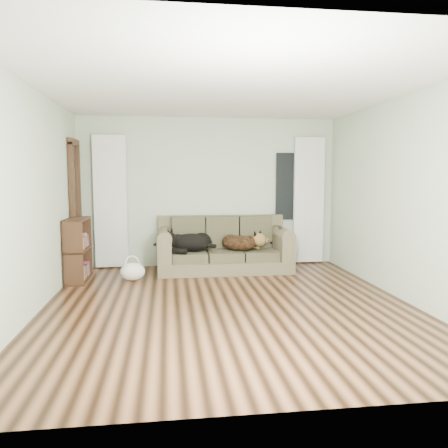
{
  "coord_description": "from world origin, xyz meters",
  "views": [
    {
      "loc": [
        -0.73,
        -5.2,
        1.58
      ],
      "look_at": [
        0.15,
        1.6,
        0.83
      ],
      "focal_mm": 35.0,
      "sensor_mm": 36.0,
      "label": 1
    }
  ],
  "objects": [
    {
      "name": "wall_left",
      "position": [
        -2.25,
        0.0,
        1.3
      ],
      "size": [
        0.04,
        5.0,
        2.6
      ],
      "primitive_type": "cube",
      "color": "#B2C0AB",
      "rests_on": "ground"
    },
    {
      "name": "window_pane",
      "position": [
        1.45,
        2.47,
        1.4
      ],
      "size": [
        0.5,
        0.03,
        1.2
      ],
      "primitive_type": "cube",
      "color": "black",
      "rests_on": "wall_back"
    },
    {
      "name": "floor",
      "position": [
        0.0,
        0.0,
        0.0
      ],
      "size": [
        5.0,
        5.0,
        0.0
      ],
      "primitive_type": "plane",
      "color": "black",
      "rests_on": "ground"
    },
    {
      "name": "curtain_left",
      "position": [
        -1.7,
        2.42,
        1.15
      ],
      "size": [
        0.55,
        0.08,
        2.25
      ],
      "primitive_type": "cube",
      "color": "white",
      "rests_on": "ground"
    },
    {
      "name": "dog_shepherd",
      "position": [
        0.48,
        1.91,
        0.49
      ],
      "size": [
        0.77,
        0.73,
        0.28
      ],
      "primitive_type": "ellipsoid",
      "rotation": [
        0.0,
        0.0,
        2.5
      ],
      "color": "black",
      "rests_on": "sofa"
    },
    {
      "name": "wall_right",
      "position": [
        2.25,
        0.0,
        1.3
      ],
      "size": [
        0.04,
        5.0,
        2.6
      ],
      "primitive_type": "cube",
      "color": "#B2C0AB",
      "rests_on": "ground"
    },
    {
      "name": "door_casing",
      "position": [
        -2.2,
        2.05,
        1.05
      ],
      "size": [
        0.07,
        0.6,
        2.1
      ],
      "primitive_type": "cube",
      "color": "black",
      "rests_on": "ground"
    },
    {
      "name": "curtain_right",
      "position": [
        1.8,
        2.42,
        1.15
      ],
      "size": [
        0.55,
        0.08,
        2.25
      ],
      "primitive_type": "cube",
      "color": "white",
      "rests_on": "ground"
    },
    {
      "name": "bookshelf",
      "position": [
        -2.09,
        1.54,
        0.5
      ],
      "size": [
        0.37,
        0.79,
        0.95
      ],
      "primitive_type": "cube",
      "rotation": [
        0.0,
        0.0,
        0.11
      ],
      "color": "black",
      "rests_on": "floor"
    },
    {
      "name": "sofa",
      "position": [
        0.2,
        1.97,
        0.45
      ],
      "size": [
        2.2,
        0.95,
        0.9
      ],
      "primitive_type": "cube",
      "color": "brown",
      "rests_on": "floor"
    },
    {
      "name": "ceiling",
      "position": [
        0.0,
        0.0,
        2.6
      ],
      "size": [
        5.0,
        5.0,
        0.0
      ],
      "primitive_type": "plane",
      "color": "white",
      "rests_on": "ground"
    },
    {
      "name": "wall_back",
      "position": [
        0.0,
        2.5,
        1.3
      ],
      "size": [
        4.5,
        0.04,
        2.6
      ],
      "primitive_type": "cube",
      "color": "#B2C0AB",
      "rests_on": "ground"
    },
    {
      "name": "tv_remote",
      "position": [
        1.13,
        1.87,
        0.73
      ],
      "size": [
        0.09,
        0.2,
        0.02
      ],
      "primitive_type": "cube",
      "rotation": [
        0.0,
        0.0,
        -0.18
      ],
      "color": "black",
      "rests_on": "sofa"
    },
    {
      "name": "tote_bag",
      "position": [
        -1.28,
        1.44,
        0.16
      ],
      "size": [
        0.45,
        0.4,
        0.27
      ],
      "primitive_type": "ellipsoid",
      "rotation": [
        0.0,
        0.0,
        0.33
      ],
      "color": "silver",
      "rests_on": "floor"
    },
    {
      "name": "dog_black_lab",
      "position": [
        -0.4,
        1.92,
        0.48
      ],
      "size": [
        0.74,
        0.53,
        0.3
      ],
      "primitive_type": "ellipsoid",
      "rotation": [
        0.0,
        0.0,
        -0.04
      ],
      "color": "black",
      "rests_on": "sofa"
    }
  ]
}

